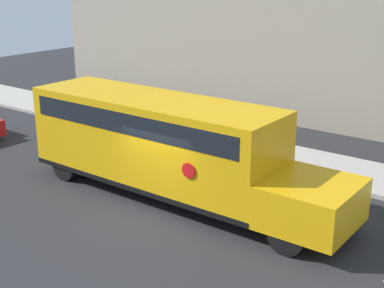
% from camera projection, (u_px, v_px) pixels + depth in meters
% --- Properties ---
extents(ground_plane, '(60.00, 60.00, 0.00)m').
position_uv_depth(ground_plane, '(156.00, 214.00, 15.90)').
color(ground_plane, '#28282B').
extents(sidewalk_strip, '(44.00, 3.00, 0.15)m').
position_uv_depth(sidewalk_strip, '(265.00, 154.00, 20.81)').
color(sidewalk_strip, '#B2ADA3').
rests_on(sidewalk_strip, ground).
extents(school_bus, '(10.92, 2.57, 3.12)m').
position_uv_depth(school_bus, '(165.00, 142.00, 16.71)').
color(school_bus, '#EAA80F').
rests_on(school_bus, ground).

